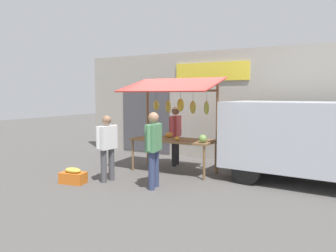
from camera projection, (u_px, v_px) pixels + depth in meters
name	position (u px, v px, depth m)	size (l,w,h in m)	color
ground_plane	(173.00, 172.00, 8.79)	(40.00, 40.00, 0.00)	#514F4C
street_backdrop	(205.00, 105.00, 10.55)	(9.00, 0.30, 3.40)	#9E998E
market_stall	(175.00, 114.00, 8.66)	(2.50, 1.46, 2.50)	brown
vendor_with_sunhat	(175.00, 131.00, 9.51)	(0.44, 0.71, 1.70)	#232328
shopper_in_grey_tee	(107.00, 144.00, 7.75)	(0.26, 0.67, 1.56)	#4C4C51
shopper_with_shopping_bag	(154.00, 144.00, 7.17)	(0.32, 0.70, 1.67)	navy
parked_van	(317.00, 136.00, 7.45)	(4.51, 2.12, 1.88)	silver
produce_crate_near	(73.00, 176.00, 7.64)	(0.63, 0.44, 0.37)	#D1661E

